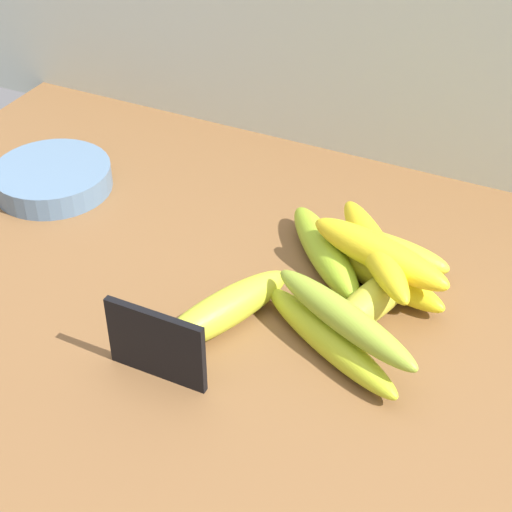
{
  "coord_description": "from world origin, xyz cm",
  "views": [
    {
      "loc": [
        33.16,
        -61.39,
        63.89
      ],
      "look_at": [
        1.51,
        4.16,
        8.0
      ],
      "focal_mm": 57.27,
      "sensor_mm": 36.0,
      "label": 1
    }
  ],
  "objects_px": {
    "banana_1": "(325,252)",
    "banana_0": "(224,310)",
    "fruit_bowl": "(53,178)",
    "banana_6": "(379,253)",
    "banana_4": "(329,340)",
    "banana_5": "(375,273)",
    "banana_2": "(375,248)",
    "banana_7": "(375,249)",
    "banana_8": "(345,318)",
    "banana_3": "(375,299)",
    "chalkboard_sign": "(157,347)"
  },
  "relations": [
    {
      "from": "banana_0",
      "to": "banana_3",
      "type": "height_order",
      "value": "banana_0"
    },
    {
      "from": "fruit_bowl",
      "to": "banana_2",
      "type": "bearing_deg",
      "value": 4.38
    },
    {
      "from": "banana_1",
      "to": "banana_8",
      "type": "xyz_separation_m",
      "value": [
        0.07,
        -0.13,
        0.03
      ]
    },
    {
      "from": "banana_2",
      "to": "banana_6",
      "type": "bearing_deg",
      "value": -69.27
    },
    {
      "from": "banana_3",
      "to": "banana_6",
      "type": "relative_size",
      "value": 1.04
    },
    {
      "from": "fruit_bowl",
      "to": "banana_4",
      "type": "distance_m",
      "value": 0.48
    },
    {
      "from": "fruit_bowl",
      "to": "banana_3",
      "type": "xyz_separation_m",
      "value": [
        0.48,
        -0.05,
        0.0
      ]
    },
    {
      "from": "fruit_bowl",
      "to": "banana_3",
      "type": "relative_size",
      "value": 0.85
    },
    {
      "from": "banana_5",
      "to": "banana_7",
      "type": "height_order",
      "value": "banana_7"
    },
    {
      "from": "chalkboard_sign",
      "to": "banana_8",
      "type": "bearing_deg",
      "value": 34.46
    },
    {
      "from": "banana_2",
      "to": "banana_5",
      "type": "distance_m",
      "value": 0.05
    },
    {
      "from": "banana_6",
      "to": "chalkboard_sign",
      "type": "bearing_deg",
      "value": -125.37
    },
    {
      "from": "banana_7",
      "to": "banana_3",
      "type": "bearing_deg",
      "value": -66.34
    },
    {
      "from": "banana_0",
      "to": "banana_1",
      "type": "relative_size",
      "value": 0.99
    },
    {
      "from": "chalkboard_sign",
      "to": "banana_0",
      "type": "xyz_separation_m",
      "value": [
        0.03,
        0.1,
        -0.02
      ]
    },
    {
      "from": "fruit_bowl",
      "to": "banana_1",
      "type": "distance_m",
      "value": 0.4
    },
    {
      "from": "chalkboard_sign",
      "to": "banana_2",
      "type": "bearing_deg",
      "value": 63.65
    },
    {
      "from": "banana_2",
      "to": "banana_7",
      "type": "distance_m",
      "value": 0.06
    },
    {
      "from": "banana_7",
      "to": "banana_0",
      "type": "bearing_deg",
      "value": -133.19
    },
    {
      "from": "banana_1",
      "to": "banana_6",
      "type": "relative_size",
      "value": 1.04
    },
    {
      "from": "banana_1",
      "to": "banana_7",
      "type": "bearing_deg",
      "value": -12.51
    },
    {
      "from": "banana_1",
      "to": "banana_0",
      "type": "bearing_deg",
      "value": -112.26
    },
    {
      "from": "banana_5",
      "to": "banana_8",
      "type": "relative_size",
      "value": 0.97
    },
    {
      "from": "banana_6",
      "to": "banana_7",
      "type": "distance_m",
      "value": 0.01
    },
    {
      "from": "banana_1",
      "to": "banana_2",
      "type": "distance_m",
      "value": 0.06
    },
    {
      "from": "banana_0",
      "to": "chalkboard_sign",
      "type": "bearing_deg",
      "value": -104.76
    },
    {
      "from": "banana_3",
      "to": "banana_4",
      "type": "height_order",
      "value": "banana_3"
    },
    {
      "from": "chalkboard_sign",
      "to": "banana_8",
      "type": "relative_size",
      "value": 0.56
    },
    {
      "from": "banana_1",
      "to": "banana_5",
      "type": "xyz_separation_m",
      "value": [
        0.07,
        -0.01,
        -0.0
      ]
    },
    {
      "from": "banana_4",
      "to": "banana_7",
      "type": "height_order",
      "value": "banana_7"
    },
    {
      "from": "fruit_bowl",
      "to": "banana_6",
      "type": "height_order",
      "value": "banana_6"
    },
    {
      "from": "banana_8",
      "to": "banana_7",
      "type": "bearing_deg",
      "value": 94.45
    },
    {
      "from": "banana_5",
      "to": "chalkboard_sign",
      "type": "bearing_deg",
      "value": -123.03
    },
    {
      "from": "banana_5",
      "to": "banana_7",
      "type": "xyz_separation_m",
      "value": [
        -0.0,
        -0.0,
        0.04
      ]
    },
    {
      "from": "banana_6",
      "to": "banana_8",
      "type": "height_order",
      "value": "banana_6"
    },
    {
      "from": "banana_7",
      "to": "banana_8",
      "type": "distance_m",
      "value": 0.12
    },
    {
      "from": "banana_1",
      "to": "banana_2",
      "type": "bearing_deg",
      "value": 32.77
    },
    {
      "from": "chalkboard_sign",
      "to": "fruit_bowl",
      "type": "height_order",
      "value": "chalkboard_sign"
    },
    {
      "from": "banana_2",
      "to": "banana_7",
      "type": "bearing_deg",
      "value": -74.47
    },
    {
      "from": "chalkboard_sign",
      "to": "banana_7",
      "type": "xyz_separation_m",
      "value": [
        0.15,
        0.23,
        0.02
      ]
    },
    {
      "from": "banana_0",
      "to": "banana_1",
      "type": "distance_m",
      "value": 0.16
    },
    {
      "from": "banana_0",
      "to": "banana_2",
      "type": "relative_size",
      "value": 1.01
    },
    {
      "from": "banana_4",
      "to": "banana_6",
      "type": "relative_size",
      "value": 1.13
    },
    {
      "from": "chalkboard_sign",
      "to": "banana_6",
      "type": "relative_size",
      "value": 0.61
    },
    {
      "from": "chalkboard_sign",
      "to": "banana_0",
      "type": "distance_m",
      "value": 0.1
    },
    {
      "from": "banana_0",
      "to": "banana_5",
      "type": "relative_size",
      "value": 0.97
    },
    {
      "from": "fruit_bowl",
      "to": "banana_7",
      "type": "relative_size",
      "value": 0.82
    },
    {
      "from": "banana_5",
      "to": "banana_8",
      "type": "distance_m",
      "value": 0.13
    },
    {
      "from": "banana_0",
      "to": "banana_6",
      "type": "bearing_deg",
      "value": 43.57
    },
    {
      "from": "banana_3",
      "to": "banana_8",
      "type": "xyz_separation_m",
      "value": [
        -0.01,
        -0.08,
        0.03
      ]
    }
  ]
}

